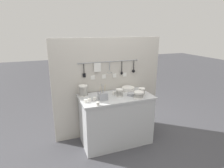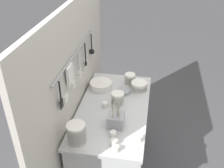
% 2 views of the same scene
% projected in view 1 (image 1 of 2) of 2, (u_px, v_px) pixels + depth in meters
% --- Properties ---
extents(ground_plane, '(20.00, 20.00, 0.00)m').
position_uv_depth(ground_plane, '(116.00, 141.00, 3.36)').
color(ground_plane, '#424247').
extents(counter, '(1.21, 0.64, 0.85)m').
position_uv_depth(counter, '(116.00, 119.00, 3.24)').
color(counter, '#B7BABC').
rests_on(counter, ground).
extents(back_wall, '(2.01, 0.11, 1.79)m').
position_uv_depth(back_wall, '(109.00, 87.00, 3.42)').
color(back_wall, '#BCB7AD').
rests_on(back_wall, ground).
extents(bowl_stack_tall_left, '(0.11, 0.11, 0.12)m').
position_uv_depth(bowl_stack_tall_left, '(142.00, 91.00, 3.15)').
color(bowl_stack_tall_left, silver).
rests_on(bowl_stack_tall_left, counter).
extents(bowl_stack_back_corner, '(0.16, 0.16, 0.10)m').
position_uv_depth(bowl_stack_back_corner, '(139.00, 95.00, 3.02)').
color(bowl_stack_back_corner, silver).
rests_on(bowl_stack_back_corner, counter).
extents(bowl_stack_nested_right, '(0.12, 0.12, 0.13)m').
position_uv_depth(bowl_stack_nested_right, '(119.00, 93.00, 3.09)').
color(bowl_stack_nested_right, silver).
rests_on(bowl_stack_nested_right, counter).
extents(bowl_stack_wide_centre, '(0.14, 0.14, 0.18)m').
position_uv_depth(bowl_stack_wide_centre, '(83.00, 91.00, 3.10)').
color(bowl_stack_wide_centre, silver).
rests_on(bowl_stack_wide_centre, counter).
extents(plate_stack, '(0.23, 0.23, 0.07)m').
position_uv_depth(plate_stack, '(128.00, 89.00, 3.38)').
color(plate_stack, silver).
rests_on(plate_stack, counter).
extents(steel_mixing_bowl, '(0.13, 0.13, 0.04)m').
position_uv_depth(steel_mixing_bowl, '(131.00, 94.00, 3.14)').
color(steel_mixing_bowl, '#93969E').
rests_on(steel_mixing_bowl, counter).
extents(cutlery_caddy, '(0.13, 0.13, 0.27)m').
position_uv_depth(cutlery_caddy, '(103.00, 96.00, 2.95)').
color(cutlery_caddy, '#93969E').
rests_on(cutlery_caddy, counter).
extents(cup_by_caddy, '(0.05, 0.05, 0.05)m').
position_uv_depth(cup_by_caddy, '(95.00, 99.00, 2.92)').
color(cup_by_caddy, silver).
rests_on(cup_by_caddy, counter).
extents(cup_front_right, '(0.05, 0.05, 0.05)m').
position_uv_depth(cup_front_right, '(89.00, 100.00, 2.87)').
color(cup_front_right, silver).
rests_on(cup_front_right, counter).
extents(cup_back_left, '(0.05, 0.05, 0.05)m').
position_uv_depth(cup_back_left, '(86.00, 101.00, 2.83)').
color(cup_back_left, silver).
rests_on(cup_back_left, counter).
extents(cup_back_right, '(0.05, 0.05, 0.05)m').
position_uv_depth(cup_back_right, '(114.00, 93.00, 3.17)').
color(cup_back_right, silver).
rests_on(cup_back_right, counter).
extents(cup_front_left, '(0.05, 0.05, 0.05)m').
position_uv_depth(cup_front_left, '(98.00, 104.00, 2.73)').
color(cup_front_left, silver).
rests_on(cup_front_left, counter).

